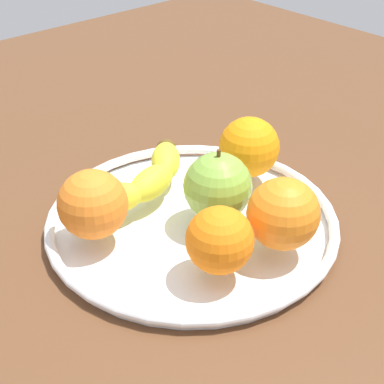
{
  "coord_description": "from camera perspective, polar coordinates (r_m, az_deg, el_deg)",
  "views": [
    {
      "loc": [
        -35.4,
        -39.72,
        40.08
      ],
      "look_at": [
        0.0,
        0.0,
        4.8
      ],
      "focal_mm": 53.68,
      "sensor_mm": 36.0,
      "label": 1
    }
  ],
  "objects": [
    {
      "name": "orange_front_right",
      "position": [
        0.61,
        -9.83,
        -1.22
      ],
      "size": [
        7.55,
        7.55,
        7.55
      ],
      "primitive_type": "sphere",
      "color": "orange",
      "rests_on": "fruit_bowl"
    },
    {
      "name": "orange_front_left",
      "position": [
        0.56,
        2.77,
        -4.8
      ],
      "size": [
        6.84,
        6.84,
        6.84
      ],
      "primitive_type": "sphere",
      "color": "orange",
      "rests_on": "fruit_bowl"
    },
    {
      "name": "fruit_bowl",
      "position": [
        0.66,
        0.0,
        -2.81
      ],
      "size": [
        33.42,
        33.42,
        1.8
      ],
      "color": "white",
      "rests_on": "ground_plane"
    },
    {
      "name": "ground_plane",
      "position": [
        0.68,
        0.0,
        -4.79
      ],
      "size": [
        150.84,
        150.84,
        4.0
      ],
      "primitive_type": "cube",
      "color": "brown"
    },
    {
      "name": "orange_center",
      "position": [
        0.6,
        9.05,
        -2.15
      ],
      "size": [
        7.65,
        7.65,
        7.65
      ],
      "primitive_type": "sphere",
      "color": "orange",
      "rests_on": "fruit_bowl"
    },
    {
      "name": "orange_back_right",
      "position": [
        0.71,
        5.69,
        4.46
      ],
      "size": [
        7.54,
        7.54,
        7.54
      ],
      "primitive_type": "sphere",
      "color": "orange",
      "rests_on": "fruit_bowl"
    },
    {
      "name": "banana",
      "position": [
        0.69,
        -4.67,
        1.32
      ],
      "size": [
        17.65,
        9.56,
        3.6
      ],
      "rotation": [
        0.0,
        0.0,
        0.26
      ],
      "color": "yellow",
      "rests_on": "fruit_bowl"
    },
    {
      "name": "apple",
      "position": [
        0.63,
        2.57,
        0.56
      ],
      "size": [
        7.68,
        7.68,
        8.48
      ],
      "color": "#80B23F",
      "rests_on": "fruit_bowl"
    }
  ]
}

